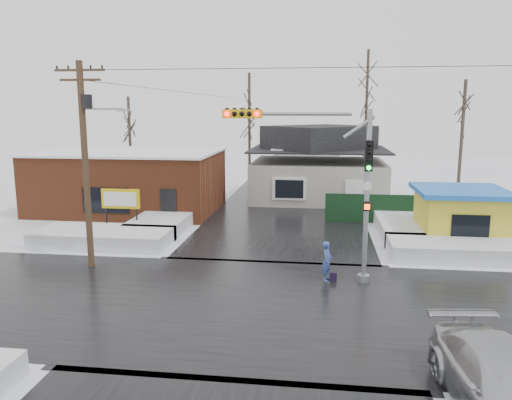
# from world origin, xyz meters

# --- Properties ---
(ground) EXTENTS (120.00, 120.00, 0.00)m
(ground) POSITION_xyz_m (0.00, 0.00, 0.00)
(ground) COLOR white
(ground) RESTS_ON ground
(road_ns) EXTENTS (10.00, 120.00, 0.02)m
(road_ns) POSITION_xyz_m (0.00, 0.00, 0.01)
(road_ns) COLOR black
(road_ns) RESTS_ON ground
(road_ew) EXTENTS (120.00, 10.00, 0.02)m
(road_ew) POSITION_xyz_m (0.00, 0.00, 0.01)
(road_ew) COLOR black
(road_ew) RESTS_ON ground
(snowbank_nw) EXTENTS (7.00, 3.00, 0.80)m
(snowbank_nw) POSITION_xyz_m (-9.00, 7.00, 0.40)
(snowbank_nw) COLOR white
(snowbank_nw) RESTS_ON ground
(snowbank_ne) EXTENTS (7.00, 3.00, 0.80)m
(snowbank_ne) POSITION_xyz_m (9.00, 7.00, 0.40)
(snowbank_ne) COLOR white
(snowbank_ne) RESTS_ON ground
(snowbank_nside_w) EXTENTS (3.00, 8.00, 0.80)m
(snowbank_nside_w) POSITION_xyz_m (-7.00, 12.00, 0.40)
(snowbank_nside_w) COLOR white
(snowbank_nside_w) RESTS_ON ground
(snowbank_nside_e) EXTENTS (3.00, 8.00, 0.80)m
(snowbank_nside_e) POSITION_xyz_m (7.00, 12.00, 0.40)
(snowbank_nside_e) COLOR white
(snowbank_nside_e) RESTS_ON ground
(traffic_signal) EXTENTS (6.05, 0.68, 7.00)m
(traffic_signal) POSITION_xyz_m (2.43, 2.97, 4.54)
(traffic_signal) COLOR gray
(traffic_signal) RESTS_ON ground
(utility_pole) EXTENTS (3.15, 0.44, 9.00)m
(utility_pole) POSITION_xyz_m (-7.93, 3.50, 5.11)
(utility_pole) COLOR #382619
(utility_pole) RESTS_ON ground
(brick_building) EXTENTS (12.20, 8.20, 4.12)m
(brick_building) POSITION_xyz_m (-11.00, 15.99, 2.08)
(brick_building) COLOR brown
(brick_building) RESTS_ON ground
(marquee_sign) EXTENTS (2.20, 0.21, 2.55)m
(marquee_sign) POSITION_xyz_m (-9.00, 9.49, 1.92)
(marquee_sign) COLOR black
(marquee_sign) RESTS_ON ground
(house) EXTENTS (10.40, 8.40, 5.76)m
(house) POSITION_xyz_m (2.00, 22.00, 2.62)
(house) COLOR #A7A397
(house) RESTS_ON ground
(kiosk) EXTENTS (4.60, 4.60, 2.88)m
(kiosk) POSITION_xyz_m (9.50, 9.99, 1.46)
(kiosk) COLOR gold
(kiosk) RESTS_ON ground
(fence) EXTENTS (8.00, 0.12, 1.80)m
(fence) POSITION_xyz_m (6.50, 14.00, 0.90)
(fence) COLOR black
(fence) RESTS_ON ground
(tree_far_left) EXTENTS (3.00, 3.00, 10.00)m
(tree_far_left) POSITION_xyz_m (-4.00, 26.00, 7.95)
(tree_far_left) COLOR #332821
(tree_far_left) RESTS_ON ground
(tree_far_mid) EXTENTS (3.00, 3.00, 12.00)m
(tree_far_mid) POSITION_xyz_m (6.00, 28.00, 9.54)
(tree_far_mid) COLOR #332821
(tree_far_mid) RESTS_ON ground
(tree_far_right) EXTENTS (3.00, 3.00, 9.00)m
(tree_far_right) POSITION_xyz_m (12.00, 20.00, 7.16)
(tree_far_right) COLOR #332821
(tree_far_right) RESTS_ON ground
(tree_far_west) EXTENTS (3.00, 3.00, 8.00)m
(tree_far_west) POSITION_xyz_m (-14.00, 24.00, 6.36)
(tree_far_west) COLOR #332821
(tree_far_west) RESTS_ON ground
(pedestrian) EXTENTS (0.53, 0.68, 1.65)m
(pedestrian) POSITION_xyz_m (2.49, 2.92, 0.83)
(pedestrian) COLOR #394F9F
(pedestrian) RESTS_ON ground
(car) EXTENTS (2.81, 5.61, 1.56)m
(car) POSITION_xyz_m (6.42, -5.88, 0.78)
(car) COLOR #B4B6BC
(car) RESTS_ON ground
(shopping_bag) EXTENTS (0.29, 0.15, 0.35)m
(shopping_bag) POSITION_xyz_m (2.77, 2.89, 0.17)
(shopping_bag) COLOR black
(shopping_bag) RESTS_ON ground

